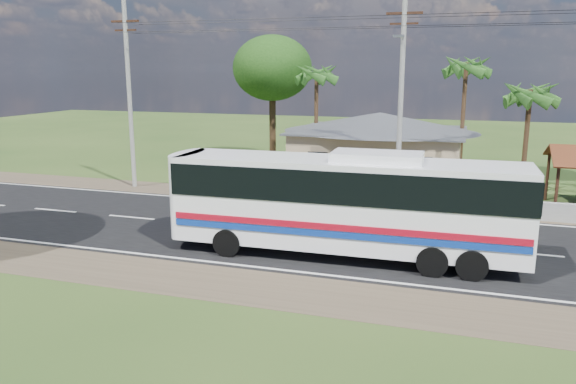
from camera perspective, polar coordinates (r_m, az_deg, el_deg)
name	(u,v)px	position (r m, az deg, el deg)	size (l,w,h in m)	color
ground	(309,234)	(24.77, 2.14, -4.28)	(120.00, 120.00, 0.00)	#274418
road	(309,234)	(24.77, 2.14, -4.26)	(120.00, 16.00, 0.03)	black
house	(379,140)	(36.53, 9.25, 5.24)	(12.40, 10.00, 5.00)	tan
utility_poles	(394,96)	(29.60, 10.75, 9.60)	(32.80, 2.22, 11.00)	#9E9E99
palm_near	(530,95)	(34.03, 23.37, 9.06)	(2.80, 2.80, 6.70)	#47301E
palm_mid	(466,68)	(38.35, 17.65, 11.93)	(2.80, 2.80, 8.20)	#47301E
palm_far	(317,75)	(40.22, 2.92, 11.80)	(2.80, 2.80, 7.70)	#47301E
tree_behind_house	(272,68)	(43.31, -1.61, 12.43)	(6.00, 6.00, 9.61)	#47301E
coach_bus	(347,197)	(21.37, 6.00, -0.53)	(13.34, 3.17, 4.12)	white
motorcycle	(376,196)	(30.34, 8.89, -0.41)	(0.60, 1.72, 0.90)	black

